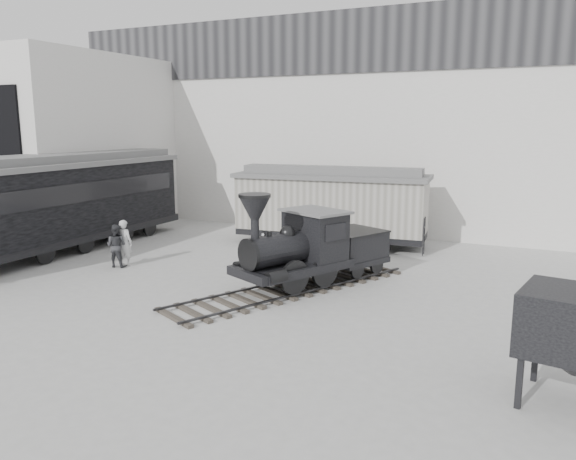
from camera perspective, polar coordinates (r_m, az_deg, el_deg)
The scene contains 8 objects.
ground at distance 16.93m, azimuth -8.19°, elevation -8.59°, with size 90.00×90.00×0.00m, color #9E9E9B.
north_wall at distance 29.65m, azimuth 7.74°, elevation 10.64°, with size 34.00×2.51×11.00m.
west_pavilion at distance 32.98m, azimuth -20.34°, elevation 8.24°, with size 7.00×12.11×9.00m.
locomotive at distance 19.30m, azimuth 2.02°, elevation -2.26°, with size 5.92×9.38×3.33m.
boxcar at distance 26.02m, azimuth 4.37°, elevation 2.65°, with size 9.13×3.64×3.65m.
passenger_coach at distance 26.19m, azimuth -22.75°, elevation 2.50°, with size 3.39×14.85×3.96m.
visitor_a at distance 23.17m, azimuth -16.29°, elevation -1.25°, with size 0.67×0.44×1.85m, color silver.
visitor_b at distance 23.05m, azimuth -17.05°, elevation -1.54°, with size 0.83×0.65×1.70m, color #353539.
Camera 1 is at (8.82, -13.33, 5.59)m, focal length 35.00 mm.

